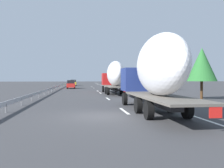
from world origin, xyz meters
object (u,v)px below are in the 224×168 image
object	(u,v)px
car_red_compact	(71,84)
road_sign	(117,79)
truck_lead	(114,76)
car_yellow_coupe	(73,83)
truck_trailing	(155,71)

from	to	relation	value
car_red_compact	road_sign	distance (m)	10.28
truck_lead	car_yellow_coupe	distance (m)	40.73
truck_trailing	road_sign	bearing A→B (deg)	-4.78
truck_trailing	car_red_compact	world-z (taller)	truck_trailing
car_red_compact	truck_lead	bearing A→B (deg)	-160.74
car_yellow_coupe	car_red_compact	size ratio (longest dim) A/B	1.03
truck_lead	car_yellow_coupe	bearing A→B (deg)	9.97
truck_lead	road_sign	bearing A→B (deg)	-9.80
truck_lead	truck_trailing	world-z (taller)	truck_trailing
truck_trailing	car_red_compact	distance (m)	39.61
car_red_compact	truck_trailing	bearing A→B (deg)	-169.90
car_yellow_coupe	car_red_compact	bearing A→B (deg)	-179.70
truck_lead	road_sign	distance (m)	18.23
car_yellow_coupe	truck_lead	bearing A→B (deg)	-170.03
truck_lead	car_red_compact	world-z (taller)	truck_lead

